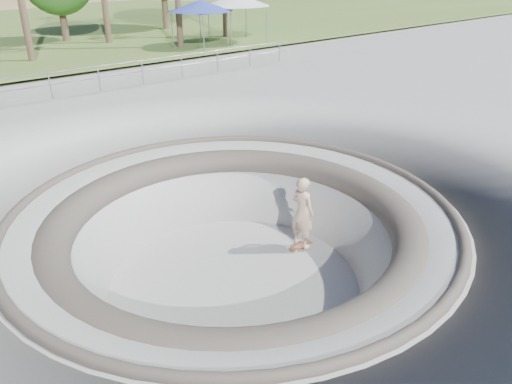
% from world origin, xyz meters
% --- Properties ---
extents(ground, '(180.00, 180.00, 0.00)m').
position_xyz_m(ground, '(0.00, 0.00, 0.00)').
color(ground, '#9D9D98').
rests_on(ground, ground).
extents(skate_bowl, '(14.00, 14.00, 4.10)m').
position_xyz_m(skate_bowl, '(0.00, 0.00, -1.83)').
color(skate_bowl, '#9D9D98').
rests_on(skate_bowl, ground).
extents(safety_railing, '(25.00, 0.06, 1.03)m').
position_xyz_m(safety_railing, '(0.00, 12.00, 0.69)').
color(safety_railing, gray).
rests_on(safety_railing, ground).
extents(skateboard, '(0.73, 0.22, 0.07)m').
position_xyz_m(skateboard, '(2.32, 0.07, -1.84)').
color(skateboard, '#98613D').
rests_on(skateboard, ground).
extents(skater, '(0.53, 0.76, 2.00)m').
position_xyz_m(skater, '(2.32, 0.07, -0.83)').
color(skater, tan).
rests_on(skater, skateboard).
extents(canopy_white, '(5.61, 5.61, 2.87)m').
position_xyz_m(canopy_white, '(13.75, 18.00, 2.80)').
color(canopy_white, gray).
rests_on(canopy_white, ground).
extents(canopy_blue, '(5.09, 5.09, 2.66)m').
position_xyz_m(canopy_blue, '(11.09, 18.00, 2.61)').
color(canopy_blue, gray).
rests_on(canopy_blue, ground).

